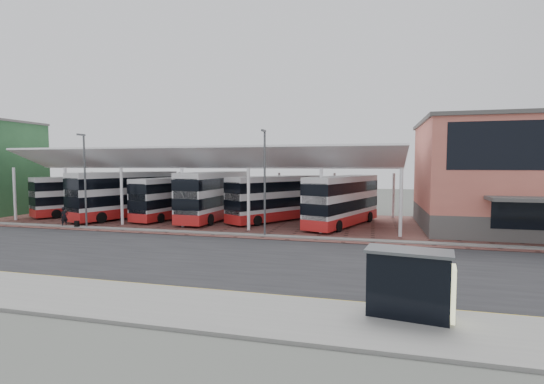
# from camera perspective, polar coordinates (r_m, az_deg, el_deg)

# --- Properties ---
(ground) EXTENTS (140.00, 140.00, 0.00)m
(ground) POSITION_cam_1_polar(r_m,az_deg,el_deg) (25.09, -9.41, -8.69)
(ground) COLOR #494C46
(road) EXTENTS (120.00, 14.00, 0.02)m
(road) POSITION_cam_1_polar(r_m,az_deg,el_deg) (24.20, -10.38, -9.15)
(road) COLOR black
(road) RESTS_ON ground
(forecourt) EXTENTS (72.00, 16.00, 0.06)m
(forecourt) POSITION_cam_1_polar(r_m,az_deg,el_deg) (36.66, 1.75, -4.57)
(forecourt) COLOR brown
(forecourt) RESTS_ON ground
(sidewalk) EXTENTS (120.00, 4.00, 0.14)m
(sidewalk) POSITION_cam_1_polar(r_m,az_deg,el_deg) (17.52, -21.76, -14.31)
(sidewalk) COLOR slate
(sidewalk) RESTS_ON ground
(north_kerb) EXTENTS (120.00, 0.80, 0.14)m
(north_kerb) POSITION_cam_1_polar(r_m,az_deg,el_deg) (30.73, -4.72, -6.17)
(north_kerb) COLOR slate
(north_kerb) RESTS_ON ground
(yellow_line_near) EXTENTS (120.00, 0.12, 0.01)m
(yellow_line_near) POSITION_cam_1_polar(r_m,az_deg,el_deg) (19.10, -18.13, -12.82)
(yellow_line_near) COLOR gold
(yellow_line_near) RESTS_ON road
(yellow_line_far) EXTENTS (120.00, 0.12, 0.01)m
(yellow_line_far) POSITION_cam_1_polar(r_m,az_deg,el_deg) (19.35, -17.64, -12.60)
(yellow_line_far) COLOR gold
(yellow_line_far) RESTS_ON road
(canopy) EXTENTS (37.00, 11.63, 7.07)m
(canopy) POSITION_cam_1_polar(r_m,az_deg,el_deg) (39.65, -9.32, 4.39)
(canopy) COLOR white
(canopy) RESTS_ON ground
(terminal) EXTENTS (18.40, 14.40, 9.25)m
(terminal) POSITION_cam_1_polar(r_m,az_deg,el_deg) (38.59, 34.21, 2.08)
(terminal) COLOR #52504D
(terminal) RESTS_ON ground
(lamp_west) EXTENTS (0.16, 0.90, 8.07)m
(lamp_west) POSITION_cam_1_polar(r_m,az_deg,el_deg) (37.35, -25.48, 1.88)
(lamp_west) COLOR #4F5356
(lamp_west) RESTS_ON ground
(lamp_east) EXTENTS (0.16, 0.90, 8.07)m
(lamp_east) POSITION_cam_1_polar(r_m,az_deg,el_deg) (29.75, -1.08, 1.82)
(lamp_east) COLOR #4F5356
(lamp_east) RESTS_ON ground
(bus_0) EXTENTS (7.02, 9.87, 4.14)m
(bus_0) POSITION_cam_1_polar(r_m,az_deg,el_deg) (47.11, -25.53, -0.50)
(bus_0) COLOR silver
(bus_0) RESTS_ON forecourt
(bus_1) EXTENTS (6.30, 11.55, 4.67)m
(bus_1) POSITION_cam_1_polar(r_m,az_deg,el_deg) (42.68, -20.41, -0.43)
(bus_1) COLOR silver
(bus_1) RESTS_ON forecourt
(bus_2) EXTENTS (4.01, 10.22, 4.11)m
(bus_2) POSITION_cam_1_polar(r_m,az_deg,el_deg) (41.13, -14.24, -0.85)
(bus_2) COLOR silver
(bus_2) RESTS_ON forecourt
(bus_3) EXTENTS (3.36, 11.52, 4.69)m
(bus_3) POSITION_cam_1_polar(r_m,az_deg,el_deg) (39.16, -8.29, -0.58)
(bus_3) COLOR silver
(bus_3) RESTS_ON forecourt
(bus_4) EXTENTS (7.71, 10.11, 4.32)m
(bus_4) POSITION_cam_1_polar(r_m,az_deg,el_deg) (37.79, 0.51, -0.99)
(bus_4) COLOR silver
(bus_4) RESTS_ON forecourt
(bus_5) EXTENTS (6.02, 10.88, 4.41)m
(bus_5) POSITION_cam_1_polar(r_m,az_deg,el_deg) (35.52, 10.19, -1.30)
(bus_5) COLOR silver
(bus_5) RESTS_ON forecourt
(pedestrian) EXTENTS (0.59, 0.72, 1.71)m
(pedestrian) POSITION_cam_1_polar(r_m,az_deg,el_deg) (39.06, -27.85, -3.19)
(pedestrian) COLOR black
(pedestrian) RESTS_ON forecourt
(suitcase) EXTENTS (0.34, 0.25, 0.59)m
(suitcase) POSITION_cam_1_polar(r_m,az_deg,el_deg) (37.94, -26.41, -4.20)
(suitcase) COLOR black
(suitcase) RESTS_ON forecourt
(bus_shelter) EXTENTS (3.12, 1.79, 2.37)m
(bus_shelter) POSITION_cam_1_polar(r_m,az_deg,el_deg) (14.67, 20.09, -11.55)
(bus_shelter) COLOR black
(bus_shelter) RESTS_ON sidewalk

